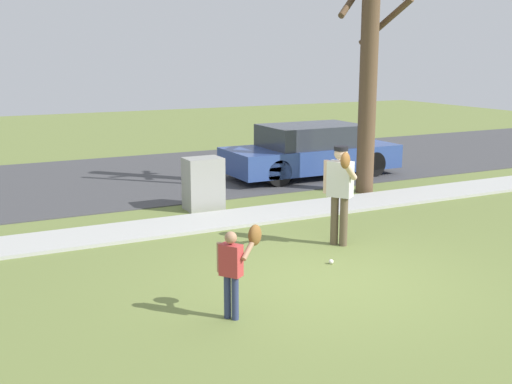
# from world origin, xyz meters

# --- Properties ---
(ground_plane) EXTENTS (48.00, 48.00, 0.00)m
(ground_plane) POSITION_xyz_m (0.00, 3.50, 0.00)
(ground_plane) COLOR olive
(sidewalk_strip) EXTENTS (36.00, 1.20, 0.06)m
(sidewalk_strip) POSITION_xyz_m (0.00, 3.60, 0.03)
(sidewalk_strip) COLOR #B2B2AD
(sidewalk_strip) RESTS_ON ground
(road_surface) EXTENTS (36.00, 6.80, 0.02)m
(road_surface) POSITION_xyz_m (0.00, 8.60, 0.01)
(road_surface) COLOR #424244
(road_surface) RESTS_ON ground
(person_adult) EXTENTS (0.56, 0.82, 1.66)m
(person_adult) POSITION_xyz_m (1.06, 1.29, 1.04)
(person_adult) COLOR brown
(person_adult) RESTS_ON ground
(person_child) EXTENTS (0.60, 0.33, 1.13)m
(person_child) POSITION_xyz_m (-1.70, -0.60, 0.72)
(person_child) COLOR navy
(person_child) RESTS_ON ground
(baseball) EXTENTS (0.07, 0.07, 0.07)m
(baseball) POSITION_xyz_m (0.42, 0.55, 0.04)
(baseball) COLOR white
(baseball) RESTS_ON ground
(utility_cabinet) EXTENTS (0.75, 0.54, 1.07)m
(utility_cabinet) POSITION_xyz_m (0.02, 4.67, 0.53)
(utility_cabinet) COLOR gray
(utility_cabinet) RESTS_ON ground
(street_tree_near) EXTENTS (1.85, 1.89, 5.87)m
(street_tree_near) POSITION_xyz_m (3.95, 4.51, 3.10)
(street_tree_near) COLOR brown
(street_tree_near) RESTS_ON ground
(parked_wagon_blue) EXTENTS (4.50, 1.80, 1.33)m
(parked_wagon_blue) POSITION_xyz_m (3.84, 6.70, 0.66)
(parked_wagon_blue) COLOR #2D478C
(parked_wagon_blue) RESTS_ON road_surface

